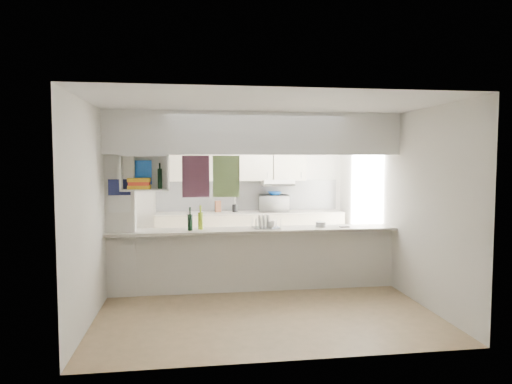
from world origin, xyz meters
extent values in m
plane|color=#927A55|center=(0.00, 0.00, 0.00)|extent=(4.80, 4.80, 0.00)
plane|color=white|center=(0.00, 0.00, 2.60)|extent=(4.80, 4.80, 0.00)
plane|color=silver|center=(0.00, 2.40, 1.30)|extent=(4.20, 0.00, 4.20)
plane|color=silver|center=(-2.10, 0.00, 1.30)|extent=(0.00, 4.80, 4.80)
plane|color=silver|center=(2.10, 0.00, 1.30)|extent=(0.00, 4.80, 4.80)
cube|color=silver|center=(0.00, 0.00, 0.44)|extent=(4.20, 0.15, 0.88)
cube|color=#BBB1A4|center=(0.00, 0.00, 0.90)|extent=(4.20, 0.50, 0.04)
cube|color=white|center=(0.00, 0.00, 2.30)|extent=(4.20, 0.50, 0.60)
cube|color=silver|center=(-1.90, 0.00, 1.30)|extent=(0.40, 0.18, 2.60)
cube|color=#191E4C|center=(-1.90, -0.10, 1.55)|extent=(0.30, 0.01, 0.22)
cube|color=white|center=(-1.90, -0.10, 1.32)|extent=(0.30, 0.01, 0.24)
cube|color=#2F1529|center=(-0.85, 0.22, 1.68)|extent=(0.40, 0.02, 0.62)
cube|color=#176964|center=(-0.40, 0.22, 1.68)|extent=(0.40, 0.02, 0.62)
cube|color=white|center=(-1.55, -0.10, 1.51)|extent=(0.65, 0.35, 0.02)
cube|color=white|center=(-1.55, -0.10, 1.99)|extent=(0.65, 0.35, 0.02)
cube|color=white|center=(-1.55, 0.06, 1.75)|extent=(0.65, 0.02, 0.50)
cube|color=white|center=(-1.86, -0.10, 1.75)|extent=(0.02, 0.35, 0.50)
cube|color=white|center=(-1.24, -0.10, 1.75)|extent=(0.02, 0.35, 0.50)
cube|color=gold|center=(-1.63, -0.10, 1.55)|extent=(0.30, 0.24, 0.05)
cube|color=red|center=(-1.63, -0.10, 1.60)|extent=(0.28, 0.22, 0.05)
cube|color=gold|center=(-1.63, -0.10, 1.65)|extent=(0.30, 0.24, 0.05)
cube|color=#0E43A0|center=(-1.60, 0.02, 1.75)|extent=(0.26, 0.02, 0.34)
cylinder|color=black|center=(-1.35, -0.10, 1.67)|extent=(0.06, 0.06, 0.28)
cube|color=beige|center=(0.20, 2.10, 0.45)|extent=(3.60, 0.60, 0.90)
cube|color=#BBB1A4|center=(0.20, 2.10, 0.91)|extent=(3.60, 0.63, 0.03)
cube|color=silver|center=(0.20, 2.38, 1.22)|extent=(3.60, 0.03, 0.60)
cube|color=beige|center=(0.00, 2.23, 1.88)|extent=(2.62, 0.34, 0.72)
cube|color=white|center=(0.75, 2.16, 1.48)|extent=(0.60, 0.46, 0.12)
cube|color=silver|center=(0.75, 1.93, 1.45)|extent=(0.60, 0.02, 0.05)
imported|color=white|center=(0.68, 2.13, 1.08)|extent=(0.62, 0.46, 0.32)
imported|color=#0E43A0|center=(0.68, 2.11, 1.27)|extent=(0.27, 0.27, 0.07)
cube|color=silver|center=(0.17, 0.01, 0.93)|extent=(0.41, 0.31, 0.01)
cylinder|color=white|center=(0.07, 0.01, 1.03)|extent=(0.02, 0.20, 0.20)
cylinder|color=white|center=(0.13, 0.01, 1.03)|extent=(0.02, 0.20, 0.20)
cylinder|color=white|center=(0.19, 0.02, 1.03)|extent=(0.02, 0.20, 0.20)
imported|color=white|center=(0.22, -0.07, 0.99)|extent=(0.16, 0.16, 0.10)
cylinder|color=black|center=(-0.94, -0.05, 1.03)|extent=(0.07, 0.07, 0.23)
cylinder|color=black|center=(-0.94, -0.05, 1.20)|extent=(0.03, 0.03, 0.11)
cylinder|color=olive|center=(-0.79, 0.03, 1.04)|extent=(0.07, 0.07, 0.25)
cylinder|color=olive|center=(-0.79, 0.03, 1.22)|extent=(0.03, 0.03, 0.11)
cylinder|color=silver|center=(1.00, 0.02, 0.96)|extent=(0.15, 0.15, 0.08)
cube|color=black|center=(1.35, -0.05, 0.93)|extent=(0.14, 0.07, 0.01)
cylinder|color=black|center=(-0.09, 2.15, 0.99)|extent=(0.11, 0.11, 0.15)
cube|color=#55301D|center=(-0.41, 2.18, 1.03)|extent=(0.12, 0.10, 0.22)
camera|label=1|loc=(-0.92, -6.57, 1.93)|focal=32.00mm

